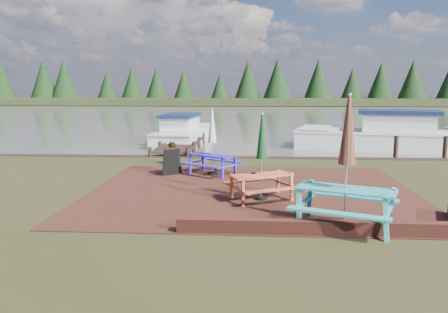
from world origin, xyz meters
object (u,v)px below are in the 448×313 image
picnic_table_teal (346,182)px  picnic_table_red (262,170)px  picnic_table_blue (212,152)px  jetty (184,142)px  person (171,142)px  boat_near (380,137)px  boat_jetty (183,134)px  chalkboard (172,161)px

picnic_table_teal → picnic_table_red: bearing=150.9°
picnic_table_blue → jetty: (-2.18, 7.96, -0.66)m
picnic_table_teal → person: (-4.98, 7.33, -0.11)m
picnic_table_red → boat_near: bearing=33.8°
picnic_table_teal → boat_jetty: (-5.74, 15.02, -0.61)m
picnic_table_blue → boat_near: 11.10m
boat_near → picnic_table_blue: bearing=149.0°
chalkboard → boat_near: size_ratio=0.11×
jetty → person: person is taller
picnic_table_teal → jetty: picnic_table_teal is taller
boat_jetty → person: (0.76, -7.68, 0.49)m
chalkboard → person: 2.22m
person → picnic_table_teal: bearing=105.4°
boat_near → person: bearing=135.6°
picnic_table_teal → boat_near: picnic_table_teal is taller
picnic_table_teal → boat_jetty: 16.09m
chalkboard → boat_near: (9.08, 8.13, -0.02)m
boat_near → picnic_table_red: bearing=164.4°
chalkboard → boat_near: bearing=9.9°
boat_jetty → boat_near: boat_near is taller
picnic_table_red → boat_jetty: size_ratio=0.34×
picnic_table_blue → chalkboard: bearing=-137.5°
person → picnic_table_blue: bearing=112.7°
boat_jetty → boat_near: bearing=-4.0°
person → boat_jetty: bearing=-103.1°
picnic_table_blue → boat_jetty: bearing=138.6°
picnic_table_teal → boat_jetty: bearing=133.6°
picnic_table_teal → picnic_table_blue: picnic_table_teal is taller
picnic_table_teal → jetty: size_ratio=0.30×
chalkboard → jetty: (-0.85, 8.16, -0.35)m
person → picnic_table_red: bearing=103.6°
picnic_table_red → boat_near: picnic_table_red is taller
picnic_table_blue → chalkboard: picnic_table_blue is taller
chalkboard → boat_jetty: bearing=64.8°
picnic_table_blue → boat_jetty: size_ratio=0.34×
picnic_table_teal → jetty: bearing=134.8°
picnic_table_red → jetty: 11.84m
picnic_table_blue → picnic_table_teal: bearing=-24.8°
picnic_table_teal → chalkboard: picnic_table_teal is taller
picnic_table_red → boat_near: 12.78m
picnic_table_red → chalkboard: 4.22m
picnic_table_red → picnic_table_teal: bearing=-79.1°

